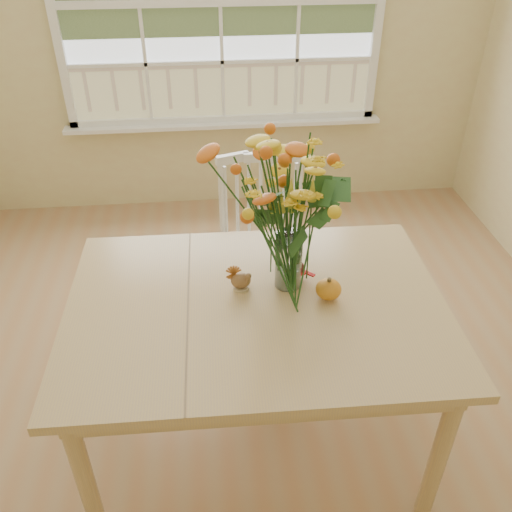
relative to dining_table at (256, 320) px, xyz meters
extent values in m
cube|color=#AC7E53|center=(-0.01, 0.14, -0.74)|extent=(4.00, 4.50, 0.01)
cube|color=#D4BD87|center=(-0.01, 2.39, 0.62)|extent=(4.00, 0.02, 2.70)
cube|color=silver|center=(-0.01, 2.38, 0.82)|extent=(2.20, 0.00, 1.60)
cube|color=white|center=(-0.01, 2.32, -0.04)|extent=(2.42, 0.12, 0.03)
cube|color=tan|center=(0.00, 0.00, 0.07)|extent=(1.56, 1.13, 0.04)
cube|color=tan|center=(0.00, 0.00, 0.00)|extent=(1.44, 1.01, 0.10)
cylinder|color=tan|center=(-0.69, -0.45, -0.34)|extent=(0.07, 0.07, 0.79)
cylinder|color=tan|center=(-0.67, 0.47, -0.34)|extent=(0.07, 0.07, 0.79)
cylinder|color=tan|center=(0.67, -0.47, -0.34)|extent=(0.07, 0.07, 0.79)
cylinder|color=tan|center=(0.69, 0.45, -0.34)|extent=(0.07, 0.07, 0.79)
cube|color=white|center=(0.12, 0.77, -0.25)|extent=(0.48, 0.46, 0.05)
cube|color=white|center=(0.12, 0.95, 0.03)|extent=(0.48, 0.04, 0.54)
cylinder|color=white|center=(-0.06, 0.59, -0.50)|extent=(0.04, 0.04, 0.47)
cylinder|color=white|center=(-0.06, 0.94, -0.50)|extent=(0.04, 0.04, 0.47)
cylinder|color=white|center=(0.31, 0.60, -0.50)|extent=(0.04, 0.04, 0.47)
cylinder|color=white|center=(0.31, 0.95, -0.50)|extent=(0.04, 0.04, 0.47)
cylinder|color=white|center=(0.14, 0.11, 0.22)|extent=(0.11, 0.11, 0.25)
ellipsoid|color=#C06C16|center=(0.30, 0.00, 0.13)|extent=(0.11, 0.11, 0.08)
cylinder|color=#CCB78C|center=(-0.06, 0.10, 0.10)|extent=(0.07, 0.07, 0.01)
ellipsoid|color=brown|center=(-0.06, 0.10, 0.14)|extent=(0.09, 0.06, 0.07)
ellipsoid|color=#38160F|center=(0.18, 0.17, 0.13)|extent=(0.09, 0.09, 0.08)
camera|label=1|loc=(-0.18, -1.69, 1.51)|focal=38.00mm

